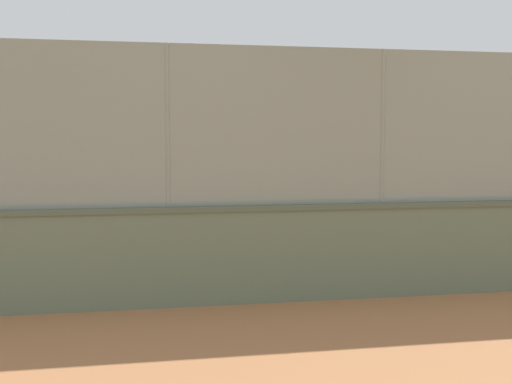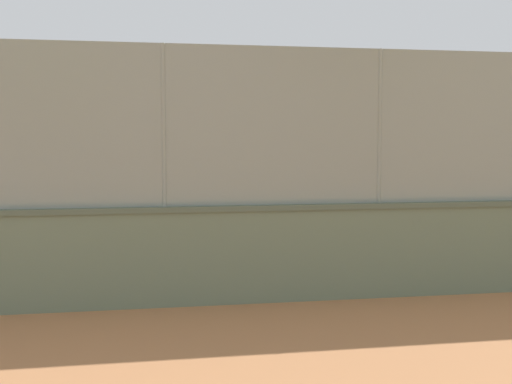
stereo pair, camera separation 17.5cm
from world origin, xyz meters
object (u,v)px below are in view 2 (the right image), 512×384
player_baseline_waiting (324,190)px  spare_ball_by_wall (321,267)px  player_foreground_swinging (226,195)px  player_near_wall_returning (34,218)px

player_baseline_waiting → spare_ball_by_wall: (2.57, 7.63, -0.82)m
player_foreground_swinging → spare_ball_by_wall: 6.71m
player_baseline_waiting → spare_ball_by_wall: 8.09m
player_near_wall_returning → spare_ball_by_wall: 5.65m
player_baseline_waiting → player_foreground_swinging: player_baseline_waiting is taller
player_baseline_waiting → player_foreground_swinging: bearing=17.2°
player_foreground_swinging → spare_ball_by_wall: size_ratio=9.82×
player_baseline_waiting → player_near_wall_returning: bearing=36.1°
player_baseline_waiting → spare_ball_by_wall: size_ratio=10.03×
player_near_wall_returning → player_foreground_swinging: bearing=-134.2°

